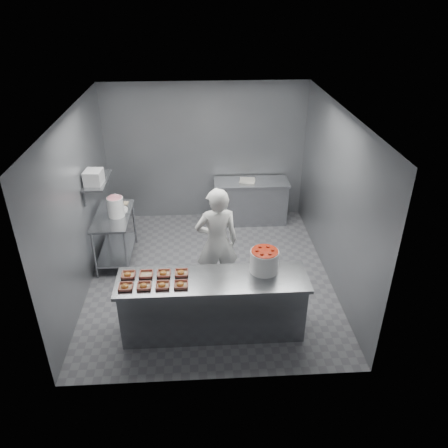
{
  "coord_description": "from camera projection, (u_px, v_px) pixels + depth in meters",
  "views": [
    {
      "loc": [
        -0.13,
        -6.13,
        4.39
      ],
      "look_at": [
        0.22,
        -0.2,
        1.1
      ],
      "focal_mm": 35.0,
      "sensor_mm": 36.0,
      "label": 1
    }
  ],
  "objects": [
    {
      "name": "bucket_lid",
      "position": [
        119.0,
        210.0,
        7.63
      ],
      "size": [
        0.38,
        0.38,
        0.02
      ],
      "primitive_type": "cylinder",
      "rotation": [
        0.0,
        0.0,
        0.21
      ],
      "color": "white",
      "rests_on": "prep_table"
    },
    {
      "name": "wall_back",
      "position": [
        206.0,
        153.0,
        8.77
      ],
      "size": [
        4.0,
        0.04,
        2.8
      ],
      "primitive_type": "cube",
      "color": "slate",
      "rests_on": "ground"
    },
    {
      "name": "worker",
      "position": [
        217.0,
        243.0,
        6.67
      ],
      "size": [
        0.71,
        0.52,
        1.82
      ],
      "primitive_type": "imported",
      "rotation": [
        0.0,
        0.0,
        3.27
      ],
      "color": "silver",
      "rests_on": "ground"
    },
    {
      "name": "appliance",
      "position": [
        94.0,
        177.0,
        6.94
      ],
      "size": [
        0.29,
        0.33,
        0.23
      ],
      "primitive_type": "cube",
      "rotation": [
        0.0,
        0.0,
        -0.09
      ],
      "color": "gray",
      "rests_on": "wall_shelf"
    },
    {
      "name": "wall_right",
      "position": [
        335.0,
        198.0,
        6.91
      ],
      "size": [
        0.04,
        4.5,
        2.8
      ],
      "primitive_type": "cube",
      "color": "slate",
      "rests_on": "ground"
    },
    {
      "name": "back_counter",
      "position": [
        251.0,
        201.0,
        8.97
      ],
      "size": [
        1.5,
        0.6,
        0.9
      ],
      "color": "slate",
      "rests_on": "ground"
    },
    {
      "name": "glaze_bucket",
      "position": [
        116.0,
        206.0,
        7.36
      ],
      "size": [
        0.29,
        0.27,
        0.42
      ],
      "color": "white",
      "rests_on": "prep_table"
    },
    {
      "name": "strawberry_tub",
      "position": [
        264.0,
        260.0,
        5.95
      ],
      "size": [
        0.39,
        0.39,
        0.32
      ],
      "color": "white",
      "rests_on": "service_counter"
    },
    {
      "name": "tray_2",
      "position": [
        162.0,
        285.0,
        5.71
      ],
      "size": [
        0.19,
        0.18,
        0.06
      ],
      "color": "tan",
      "rests_on": "service_counter"
    },
    {
      "name": "prep_table",
      "position": [
        115.0,
        230.0,
        7.63
      ],
      "size": [
        0.6,
        1.2,
        0.9
      ],
      "color": "slate",
      "rests_on": "ground"
    },
    {
      "name": "wall_left",
      "position": [
        79.0,
        205.0,
        6.7
      ],
      "size": [
        0.04,
        4.5,
        2.8
      ],
      "primitive_type": "cube",
      "color": "slate",
      "rests_on": "ground"
    },
    {
      "name": "tray_4",
      "position": [
        128.0,
        275.0,
        5.91
      ],
      "size": [
        0.19,
        0.18,
        0.06
      ],
      "color": "tan",
      "rests_on": "service_counter"
    },
    {
      "name": "floor",
      "position": [
        210.0,
        275.0,
        7.48
      ],
      "size": [
        4.5,
        4.5,
        0.0
      ],
      "primitive_type": "plane",
      "color": "#4C4C51",
      "rests_on": "ground"
    },
    {
      "name": "tray_0",
      "position": [
        125.0,
        287.0,
        5.68
      ],
      "size": [
        0.19,
        0.18,
        0.06
      ],
      "color": "tan",
      "rests_on": "service_counter"
    },
    {
      "name": "tray_3",
      "position": [
        181.0,
        285.0,
        5.72
      ],
      "size": [
        0.19,
        0.18,
        0.06
      ],
      "color": "tan",
      "rests_on": "service_counter"
    },
    {
      "name": "service_counter",
      "position": [
        213.0,
        305.0,
        6.08
      ],
      "size": [
        2.6,
        0.7,
        0.9
      ],
      "color": "slate",
      "rests_on": "ground"
    },
    {
      "name": "wall_shelf",
      "position": [
        97.0,
        180.0,
        7.16
      ],
      "size": [
        0.35,
        0.9,
        0.03
      ],
      "primitive_type": "cube",
      "color": "slate",
      "rests_on": "wall_left"
    },
    {
      "name": "rag",
      "position": [
        124.0,
        203.0,
        7.87
      ],
      "size": [
        0.15,
        0.14,
        0.02
      ],
      "primitive_type": "cube",
      "rotation": [
        0.0,
        0.0,
        -0.17
      ],
      "color": "#CCB28C",
      "rests_on": "prep_table"
    },
    {
      "name": "tray_6",
      "position": [
        164.0,
        273.0,
        5.94
      ],
      "size": [
        0.19,
        0.18,
        0.06
      ],
      "color": "tan",
      "rests_on": "service_counter"
    },
    {
      "name": "tray_7",
      "position": [
        181.0,
        273.0,
        5.95
      ],
      "size": [
        0.19,
        0.18,
        0.06
      ],
      "color": "tan",
      "rests_on": "service_counter"
    },
    {
      "name": "ceiling",
      "position": [
        207.0,
        112.0,
        6.13
      ],
      "size": [
        4.5,
        4.5,
        0.0
      ],
      "primitive_type": "plane",
      "rotation": [
        3.14,
        0.0,
        0.0
      ],
      "color": "white",
      "rests_on": "wall_back"
    },
    {
      "name": "tray_1",
      "position": [
        144.0,
        286.0,
        5.69
      ],
      "size": [
        0.19,
        0.18,
        0.06
      ],
      "color": "tan",
      "rests_on": "service_counter"
    },
    {
      "name": "tray_5",
      "position": [
        146.0,
        274.0,
        5.93
      ],
      "size": [
        0.19,
        0.18,
        0.04
      ],
      "color": "tan",
      "rests_on": "service_counter"
    },
    {
      "name": "paper_stack",
      "position": [
        247.0,
        180.0,
        8.74
      ],
      "size": [
        0.34,
        0.28,
        0.05
      ],
      "primitive_type": "cube",
      "rotation": [
        0.0,
        0.0,
        -0.21
      ],
      "color": "silver",
      "rests_on": "back_counter"
    }
  ]
}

